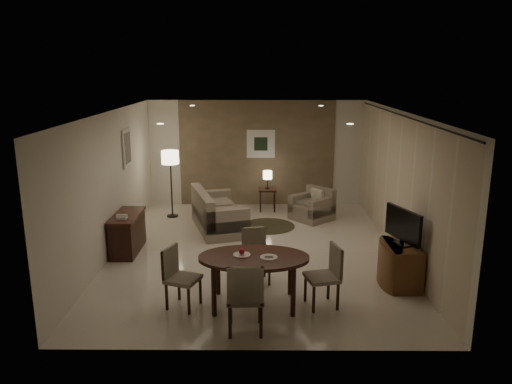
{
  "coord_description": "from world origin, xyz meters",
  "views": [
    {
      "loc": [
        0.06,
        -9.16,
        3.49
      ],
      "look_at": [
        0.0,
        0.2,
        1.15
      ],
      "focal_mm": 35.0,
      "sensor_mm": 36.0,
      "label": 1
    }
  ],
  "objects_px": {
    "console_desk": "(128,233)",
    "tv_cabinet": "(401,265)",
    "sofa": "(219,210)",
    "chair_near": "(245,296)",
    "side_table": "(267,199)",
    "dining_table": "(254,281)",
    "chair_left": "(183,278)",
    "armchair": "(312,204)",
    "chair_far": "(256,257)",
    "chair_right": "(322,277)",
    "floor_lamp": "(171,184)"
  },
  "relations": [
    {
      "from": "dining_table",
      "to": "chair_left",
      "type": "relative_size",
      "value": 1.8
    },
    {
      "from": "dining_table",
      "to": "chair_left",
      "type": "xyz_separation_m",
      "value": [
        -1.05,
        -0.08,
        0.07
      ]
    },
    {
      "from": "chair_near",
      "to": "tv_cabinet",
      "type": "bearing_deg",
      "value": -151.37
    },
    {
      "from": "chair_near",
      "to": "floor_lamp",
      "type": "height_order",
      "value": "floor_lamp"
    },
    {
      "from": "chair_far",
      "to": "chair_right",
      "type": "xyz_separation_m",
      "value": [
        0.98,
        -0.86,
        0.02
      ]
    },
    {
      "from": "armchair",
      "to": "floor_lamp",
      "type": "distance_m",
      "value": 3.36
    },
    {
      "from": "side_table",
      "to": "chair_left",
      "type": "bearing_deg",
      "value": -104.29
    },
    {
      "from": "tv_cabinet",
      "to": "chair_left",
      "type": "distance_m",
      "value": 3.56
    },
    {
      "from": "dining_table",
      "to": "chair_right",
      "type": "relative_size",
      "value": 1.76
    },
    {
      "from": "dining_table",
      "to": "chair_near",
      "type": "height_order",
      "value": "chair_near"
    },
    {
      "from": "armchair",
      "to": "chair_left",
      "type": "bearing_deg",
      "value": -68.63
    },
    {
      "from": "tv_cabinet",
      "to": "sofa",
      "type": "relative_size",
      "value": 0.49
    },
    {
      "from": "side_table",
      "to": "armchair",
      "type": "bearing_deg",
      "value": -37.14
    },
    {
      "from": "armchair",
      "to": "floor_lamp",
      "type": "xyz_separation_m",
      "value": [
        -3.33,
        0.23,
        0.43
      ]
    },
    {
      "from": "chair_right",
      "to": "floor_lamp",
      "type": "relative_size",
      "value": 0.59
    },
    {
      "from": "dining_table",
      "to": "sofa",
      "type": "height_order",
      "value": "sofa"
    },
    {
      "from": "armchair",
      "to": "floor_lamp",
      "type": "relative_size",
      "value": 0.52
    },
    {
      "from": "tv_cabinet",
      "to": "chair_near",
      "type": "xyz_separation_m",
      "value": [
        -2.52,
        -1.5,
        0.16
      ]
    },
    {
      "from": "chair_far",
      "to": "chair_near",
      "type": "bearing_deg",
      "value": -107.35
    },
    {
      "from": "console_desk",
      "to": "chair_near",
      "type": "height_order",
      "value": "chair_near"
    },
    {
      "from": "chair_right",
      "to": "armchair",
      "type": "xyz_separation_m",
      "value": [
        0.3,
        4.39,
        -0.1
      ]
    },
    {
      "from": "tv_cabinet",
      "to": "side_table",
      "type": "height_order",
      "value": "tv_cabinet"
    },
    {
      "from": "sofa",
      "to": "chair_far",
      "type": "bearing_deg",
      "value": 179.93
    },
    {
      "from": "chair_near",
      "to": "console_desk",
      "type": "bearing_deg",
      "value": -53.92
    },
    {
      "from": "dining_table",
      "to": "chair_right",
      "type": "xyz_separation_m",
      "value": [
        1.01,
        -0.03,
        0.08
      ]
    },
    {
      "from": "dining_table",
      "to": "side_table",
      "type": "distance_m",
      "value": 5.15
    },
    {
      "from": "console_desk",
      "to": "tv_cabinet",
      "type": "bearing_deg",
      "value": -17.05
    },
    {
      "from": "tv_cabinet",
      "to": "side_table",
      "type": "distance_m",
      "value": 4.9
    },
    {
      "from": "console_desk",
      "to": "tv_cabinet",
      "type": "xyz_separation_m",
      "value": [
        4.89,
        -1.5,
        -0.03
      ]
    },
    {
      "from": "floor_lamp",
      "to": "side_table",
      "type": "bearing_deg",
      "value": 13.48
    },
    {
      "from": "chair_far",
      "to": "armchair",
      "type": "bearing_deg",
      "value": 57.79
    },
    {
      "from": "dining_table",
      "to": "armchair",
      "type": "height_order",
      "value": "dining_table"
    },
    {
      "from": "dining_table",
      "to": "armchair",
      "type": "relative_size",
      "value": 2.0
    },
    {
      "from": "chair_right",
      "to": "floor_lamp",
      "type": "height_order",
      "value": "floor_lamp"
    },
    {
      "from": "chair_far",
      "to": "floor_lamp",
      "type": "relative_size",
      "value": 0.56
    },
    {
      "from": "chair_left",
      "to": "side_table",
      "type": "distance_m",
      "value": 5.39
    },
    {
      "from": "chair_right",
      "to": "chair_far",
      "type": "bearing_deg",
      "value": -145.14
    },
    {
      "from": "tv_cabinet",
      "to": "armchair",
      "type": "xyz_separation_m",
      "value": [
        -1.1,
        3.63,
        0.02
      ]
    },
    {
      "from": "chair_near",
      "to": "side_table",
      "type": "distance_m",
      "value": 5.93
    },
    {
      "from": "chair_left",
      "to": "side_table",
      "type": "height_order",
      "value": "chair_left"
    },
    {
      "from": "armchair",
      "to": "chair_near",
      "type": "bearing_deg",
      "value": -56.12
    },
    {
      "from": "console_desk",
      "to": "armchair",
      "type": "height_order",
      "value": "console_desk"
    },
    {
      "from": "sofa",
      "to": "chair_right",
      "type": "bearing_deg",
      "value": -170.38
    },
    {
      "from": "chair_left",
      "to": "floor_lamp",
      "type": "height_order",
      "value": "floor_lamp"
    },
    {
      "from": "chair_left",
      "to": "floor_lamp",
      "type": "relative_size",
      "value": 0.57
    },
    {
      "from": "tv_cabinet",
      "to": "chair_far",
      "type": "relative_size",
      "value": 1.01
    },
    {
      "from": "console_desk",
      "to": "chair_far",
      "type": "xyz_separation_m",
      "value": [
        2.51,
        -1.4,
        0.07
      ]
    },
    {
      "from": "chair_left",
      "to": "sofa",
      "type": "height_order",
      "value": "chair_left"
    },
    {
      "from": "tv_cabinet",
      "to": "sofa",
      "type": "xyz_separation_m",
      "value": [
        -3.23,
        2.91,
        0.09
      ]
    },
    {
      "from": "armchair",
      "to": "console_desk",
      "type": "bearing_deg",
      "value": -101.31
    }
  ]
}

